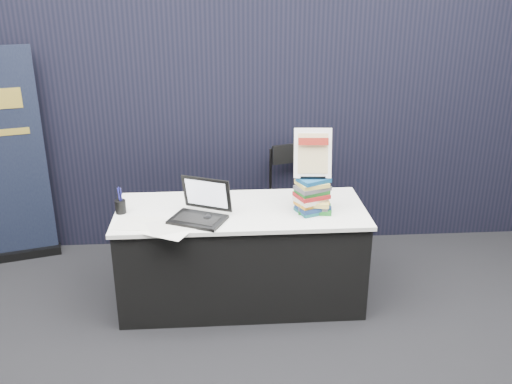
% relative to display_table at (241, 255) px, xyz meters
% --- Properties ---
extents(floor, '(8.00, 8.00, 0.00)m').
position_rel_display_table_xyz_m(floor, '(0.00, -0.55, -0.38)').
color(floor, black).
rests_on(floor, ground).
extents(wall_back, '(8.00, 0.02, 3.50)m').
position_rel_display_table_xyz_m(wall_back, '(0.00, 3.45, 1.37)').
color(wall_back, beige).
rests_on(wall_back, floor).
extents(drape_partition, '(6.00, 0.08, 2.40)m').
position_rel_display_table_xyz_m(drape_partition, '(0.00, 1.05, 0.82)').
color(drape_partition, black).
rests_on(drape_partition, floor).
extents(display_table, '(1.80, 0.75, 0.75)m').
position_rel_display_table_xyz_m(display_table, '(0.00, 0.00, 0.00)').
color(display_table, black).
rests_on(display_table, floor).
extents(laptop, '(0.43, 0.42, 0.27)m').
position_rel_display_table_xyz_m(laptop, '(-0.31, -0.14, 0.44)').
color(laptop, black).
rests_on(laptop, display_table).
extents(mouse, '(0.07, 0.11, 0.03)m').
position_rel_display_table_xyz_m(mouse, '(-0.24, -0.17, 0.39)').
color(mouse, black).
rests_on(mouse, display_table).
extents(brochure_left, '(0.35, 0.27, 0.00)m').
position_rel_display_table_xyz_m(brochure_left, '(-0.71, -0.20, 0.38)').
color(brochure_left, silver).
rests_on(brochure_left, display_table).
extents(brochure_mid, '(0.37, 0.34, 0.00)m').
position_rel_display_table_xyz_m(brochure_mid, '(-0.51, -0.33, 0.38)').
color(brochure_mid, white).
rests_on(brochure_mid, display_table).
extents(brochure_right, '(0.39, 0.33, 0.00)m').
position_rel_display_table_xyz_m(brochure_right, '(-0.47, -0.26, 0.38)').
color(brochure_right, silver).
rests_on(brochure_right, display_table).
extents(pen_cup, '(0.10, 0.10, 0.10)m').
position_rel_display_table_xyz_m(pen_cup, '(-0.85, -0.01, 0.42)').
color(pen_cup, black).
rests_on(pen_cup, display_table).
extents(book_stack_tall, '(0.26, 0.23, 0.26)m').
position_rel_display_table_xyz_m(book_stack_tall, '(0.50, -0.09, 0.50)').
color(book_stack_tall, '#175859').
rests_on(book_stack_tall, display_table).
extents(book_stack_short, '(0.23, 0.19, 0.09)m').
position_rel_display_table_xyz_m(book_stack_short, '(0.52, -0.08, 0.42)').
color(book_stack_short, '#1B6823').
rests_on(book_stack_short, display_table).
extents(info_sign, '(0.27, 0.14, 0.35)m').
position_rel_display_table_xyz_m(info_sign, '(0.50, -0.06, 0.80)').
color(info_sign, black).
rests_on(info_sign, book_stack_tall).
extents(pullup_banner, '(0.77, 0.31, 1.82)m').
position_rel_display_table_xyz_m(pullup_banner, '(-1.95, 0.79, 0.43)').
color(pullup_banner, black).
rests_on(pullup_banner, floor).
extents(stacking_chair, '(0.54, 0.55, 0.96)m').
position_rel_display_table_xyz_m(stacking_chair, '(0.51, 0.71, 0.16)').
color(stacking_chair, black).
rests_on(stacking_chair, floor).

